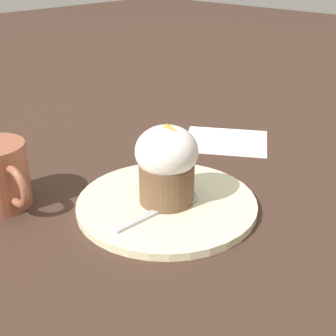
% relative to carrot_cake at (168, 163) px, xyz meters
% --- Properties ---
extents(ground_plane, '(4.00, 4.00, 0.00)m').
position_rel_carrot_cake_xyz_m(ground_plane, '(-0.00, -0.00, -0.07)').
color(ground_plane, '#3D281E').
extents(dessert_plate, '(0.25, 0.25, 0.01)m').
position_rel_carrot_cake_xyz_m(dessert_plate, '(-0.00, -0.00, -0.06)').
color(dessert_plate, beige).
rests_on(dessert_plate, ground_plane).
extents(carrot_cake, '(0.08, 0.08, 0.11)m').
position_rel_carrot_cake_xyz_m(carrot_cake, '(0.00, 0.00, 0.00)').
color(carrot_cake, brown).
rests_on(carrot_cake, dessert_plate).
extents(spoon, '(0.04, 0.14, 0.01)m').
position_rel_carrot_cake_xyz_m(spoon, '(0.01, -0.00, -0.05)').
color(spoon, '#B7B7BC').
rests_on(spoon, dessert_plate).
extents(paper_napkin, '(0.19, 0.19, 0.00)m').
position_rel_carrot_cake_xyz_m(paper_napkin, '(-0.09, 0.24, -0.06)').
color(paper_napkin, white).
rests_on(paper_napkin, ground_plane).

